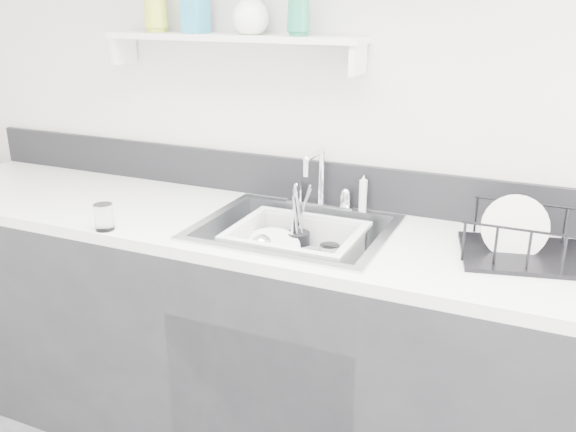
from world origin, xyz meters
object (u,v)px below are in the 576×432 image
at_px(sink, 294,253).
at_px(wash_tub, 296,252).
at_px(dish_rack, 532,236).
at_px(counter_run, 294,347).

xyz_separation_m(sink, wash_tub, (0.01, -0.00, 0.01)).
xyz_separation_m(sink, dish_rack, (0.74, 0.06, 0.16)).
bearing_deg(dish_rack, sink, 171.85).
height_order(counter_run, dish_rack, dish_rack).
xyz_separation_m(wash_tub, dish_rack, (0.73, 0.06, 0.15)).
relative_size(sink, dish_rack, 1.63).
bearing_deg(counter_run, dish_rack, 4.61).
distance_m(wash_tub, dish_rack, 0.75).
bearing_deg(sink, wash_tub, -1.18).
height_order(counter_run, sink, sink).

